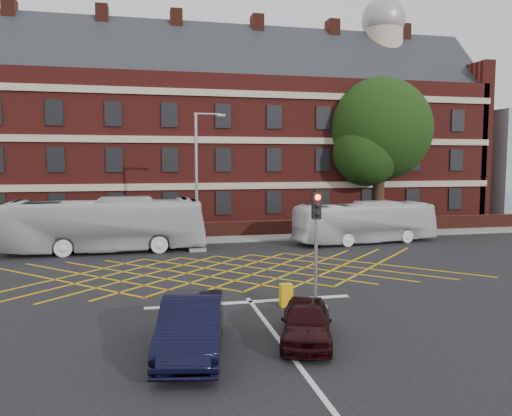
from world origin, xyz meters
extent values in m
plane|color=black|center=(0.00, 0.00, 0.00)|extent=(120.00, 120.00, 0.00)
cube|color=#5B1A17|center=(0.00, 22.00, 6.00)|extent=(50.00, 12.00, 12.00)
cube|color=black|center=(0.00, 22.00, 12.00)|extent=(51.00, 10.61, 10.61)
cube|color=#B7A88C|center=(0.00, 15.92, 7.00)|extent=(50.00, 0.18, 0.50)
cube|color=black|center=(0.00, 15.94, 5.50)|extent=(1.20, 0.14, 1.80)
cube|color=#491C13|center=(-7.00, 22.00, 16.50)|extent=(1.00, 1.40, 3.20)
cylinder|color=#B7A88C|center=(18.00, 22.00, 15.00)|extent=(3.60, 3.60, 6.00)
sphere|color=gray|center=(18.00, 22.00, 18.40)|extent=(4.00, 4.00, 4.00)
cube|color=#491C13|center=(0.00, 13.00, 0.55)|extent=(56.00, 0.50, 1.10)
cube|color=slate|center=(0.00, 12.00, 0.06)|extent=(60.00, 3.00, 0.12)
cube|color=#CC990C|center=(0.00, 2.00, 0.01)|extent=(8.22, 8.22, 0.02)
cube|color=silver|center=(0.00, -3.50, 0.01)|extent=(8.00, 0.30, 0.02)
cube|color=silver|center=(0.00, -10.00, 0.01)|extent=(0.15, 14.00, 0.02)
imported|color=silver|center=(-6.19, 8.82, 1.62)|extent=(11.66, 2.73, 3.25)
imported|color=silver|center=(10.33, 8.56, 1.36)|extent=(9.99, 3.46, 2.72)
imported|color=black|center=(-2.67, -8.14, 0.79)|extent=(2.47, 5.00, 1.58)
imported|color=black|center=(0.76, -7.98, 0.62)|extent=(2.57, 3.94, 1.25)
cylinder|color=black|center=(14.84, 15.78, 3.16)|extent=(0.90, 0.90, 6.33)
sphere|color=black|center=(14.84, 15.78, 7.98)|extent=(8.28, 8.28, 8.28)
sphere|color=black|center=(13.34, 14.98, 6.13)|extent=(5.38, 5.38, 5.38)
sphere|color=black|center=(16.34, 16.58, 6.53)|extent=(4.97, 4.97, 4.97)
cube|color=slate|center=(2.11, -4.96, 0.10)|extent=(0.70, 0.70, 0.20)
cylinder|color=gray|center=(2.11, -4.96, 1.75)|extent=(0.12, 0.12, 3.50)
cube|color=black|center=(2.11, -4.96, 3.80)|extent=(0.30, 0.25, 0.95)
sphere|color=#FF0C05|center=(2.11, -5.10, 4.12)|extent=(0.20, 0.20, 0.20)
cube|color=slate|center=(-0.85, 8.02, 0.10)|extent=(1.00, 1.00, 0.20)
cylinder|color=gray|center=(-0.85, 8.02, 4.09)|extent=(0.18, 0.18, 8.18)
cylinder|color=gray|center=(-0.15, 8.02, 8.18)|extent=(1.60, 0.12, 0.12)
cube|color=gray|center=(0.65, 8.02, 8.13)|extent=(0.50, 0.20, 0.12)
cube|color=#DCA30C|center=(1.19, -4.30, 0.42)|extent=(0.44, 0.37, 0.84)
camera|label=1|loc=(-3.88, -21.82, 5.39)|focal=35.00mm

